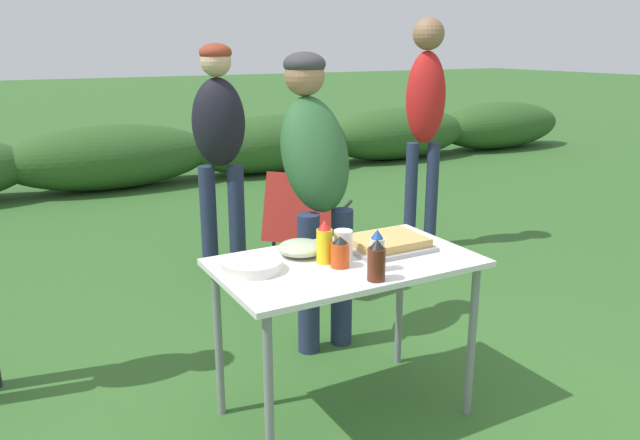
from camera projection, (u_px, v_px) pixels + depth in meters
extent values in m
plane|color=#336028|center=(344.00, 413.00, 2.85)|extent=(60.00, 60.00, 0.00)
ellipsoid|color=#2D5623|center=(110.00, 157.00, 7.15)|extent=(2.40, 0.90, 0.74)
ellipsoid|color=#2D5623|center=(270.00, 144.00, 8.07)|extent=(2.40, 0.90, 0.74)
ellipsoid|color=#2D5623|center=(396.00, 134.00, 9.00)|extent=(2.40, 0.90, 0.74)
ellipsoid|color=#2D5623|center=(499.00, 125.00, 9.93)|extent=(2.40, 0.90, 0.74)
cube|color=white|center=(346.00, 263.00, 2.65)|extent=(1.10, 0.64, 0.02)
cylinder|color=gray|center=(269.00, 401.00, 2.29)|extent=(0.04, 0.04, 0.71)
cylinder|color=gray|center=(472.00, 342.00, 2.75)|extent=(0.04, 0.04, 0.71)
cylinder|color=gray|center=(218.00, 342.00, 2.75)|extent=(0.04, 0.04, 0.71)
cylinder|color=gray|center=(400.00, 299.00, 3.20)|extent=(0.04, 0.04, 0.71)
cube|color=#9E9EA3|center=(387.00, 247.00, 2.78)|extent=(0.36, 0.29, 0.02)
cube|color=tan|center=(387.00, 241.00, 2.78)|extent=(0.32, 0.25, 0.04)
cylinder|color=white|center=(252.00, 265.00, 2.52)|extent=(0.25, 0.25, 0.04)
ellipsoid|color=#ADBC99|center=(301.00, 248.00, 2.70)|extent=(0.20, 0.20, 0.06)
cylinder|color=white|center=(343.00, 245.00, 2.64)|extent=(0.08, 0.08, 0.13)
cylinder|color=yellow|center=(324.00, 246.00, 2.59)|extent=(0.07, 0.07, 0.14)
cone|color=red|center=(325.00, 225.00, 2.57)|extent=(0.06, 0.06, 0.04)
cylinder|color=#CC4214|center=(340.00, 255.00, 2.55)|extent=(0.08, 0.08, 0.10)
cone|color=black|center=(340.00, 240.00, 2.53)|extent=(0.07, 0.07, 0.03)
cylinder|color=#562314|center=(376.00, 264.00, 2.40)|extent=(0.07, 0.07, 0.13)
cone|color=black|center=(377.00, 244.00, 2.38)|extent=(0.06, 0.06, 0.04)
cylinder|color=silver|center=(377.00, 254.00, 2.51)|extent=(0.06, 0.06, 0.13)
cone|color=#194793|center=(377.00, 234.00, 2.48)|extent=(0.05, 0.05, 0.04)
cylinder|color=#232D4C|center=(309.00, 284.00, 3.32)|extent=(0.12, 0.12, 0.77)
cylinder|color=#232D4C|center=(342.00, 278.00, 3.41)|extent=(0.12, 0.12, 0.77)
ellipsoid|color=#28562D|center=(315.00, 154.00, 3.28)|extent=(0.38, 0.49, 0.68)
sphere|color=#936B4C|center=(304.00, 76.00, 3.27)|extent=(0.21, 0.21, 0.21)
ellipsoid|color=#333338|center=(304.00, 64.00, 3.26)|extent=(0.22, 0.22, 0.13)
cylinder|color=#232D4C|center=(411.00, 197.00, 5.02)|extent=(0.10, 0.10, 0.87)
cylinder|color=#232D4C|center=(432.00, 197.00, 5.02)|extent=(0.10, 0.10, 0.87)
ellipsoid|color=red|center=(426.00, 98.00, 4.81)|extent=(0.37, 0.34, 0.70)
sphere|color=#936B4C|center=(429.00, 34.00, 4.68)|extent=(0.24, 0.24, 0.24)
cylinder|color=#232D4C|center=(209.00, 218.00, 4.59)|extent=(0.12, 0.12, 0.77)
cylinder|color=#232D4C|center=(237.00, 217.00, 4.60)|extent=(0.12, 0.12, 0.77)
ellipsoid|color=black|center=(218.00, 122.00, 4.41)|extent=(0.46, 0.41, 0.63)
sphere|color=#DBAD89|center=(216.00, 61.00, 4.29)|extent=(0.21, 0.21, 0.21)
ellipsoid|color=#993823|center=(215.00, 52.00, 4.27)|extent=(0.22, 0.22, 0.13)
cube|color=maroon|center=(311.00, 231.00, 4.28)|extent=(0.65, 0.65, 0.03)
cube|color=maroon|center=(298.00, 209.00, 3.96)|extent=(0.44, 0.44, 0.44)
cylinder|color=black|center=(274.00, 264.00, 4.20)|extent=(0.02, 0.02, 0.38)
cylinder|color=black|center=(332.00, 270.00, 4.09)|extent=(0.02, 0.02, 0.38)
cylinder|color=black|center=(293.00, 246.00, 4.57)|extent=(0.02, 0.02, 0.38)
cylinder|color=black|center=(346.00, 251.00, 4.46)|extent=(0.02, 0.02, 0.38)
cylinder|color=black|center=(279.00, 204.00, 4.29)|extent=(0.31, 0.31, 0.02)
cylinder|color=black|center=(344.00, 209.00, 4.17)|extent=(0.31, 0.31, 0.02)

